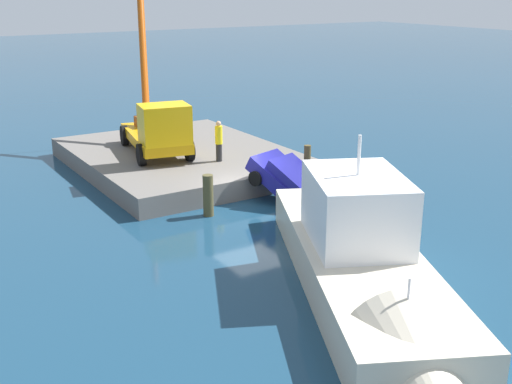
{
  "coord_description": "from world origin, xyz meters",
  "views": [
    {
      "loc": [
        21.14,
        -13.18,
        8.66
      ],
      "look_at": [
        0.14,
        0.16,
        0.54
      ],
      "focal_mm": 44.66,
      "sensor_mm": 36.0,
      "label": 1
    }
  ],
  "objects_px": {
    "crane_truck": "(158,125)",
    "salvaged_car": "(300,189)",
    "dock_worker": "(219,141)",
    "moored_yacht": "(375,299)"
  },
  "relations": [
    {
      "from": "crane_truck",
      "to": "salvaged_car",
      "type": "height_order",
      "value": "crane_truck"
    },
    {
      "from": "salvaged_car",
      "to": "crane_truck",
      "type": "bearing_deg",
      "value": -158.37
    },
    {
      "from": "dock_worker",
      "to": "salvaged_car",
      "type": "distance_m",
      "value": 5.14
    },
    {
      "from": "crane_truck",
      "to": "moored_yacht",
      "type": "bearing_deg",
      "value": -2.73
    },
    {
      "from": "dock_worker",
      "to": "crane_truck",
      "type": "bearing_deg",
      "value": -142.65
    },
    {
      "from": "dock_worker",
      "to": "moored_yacht",
      "type": "relative_size",
      "value": 0.14
    },
    {
      "from": "dock_worker",
      "to": "moored_yacht",
      "type": "xyz_separation_m",
      "value": [
        13.44,
        -2.66,
        -1.37
      ]
    },
    {
      "from": "crane_truck",
      "to": "salvaged_car",
      "type": "bearing_deg",
      "value": 21.63
    },
    {
      "from": "dock_worker",
      "to": "moored_yacht",
      "type": "bearing_deg",
      "value": -11.18
    },
    {
      "from": "salvaged_car",
      "to": "moored_yacht",
      "type": "height_order",
      "value": "moored_yacht"
    }
  ]
}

